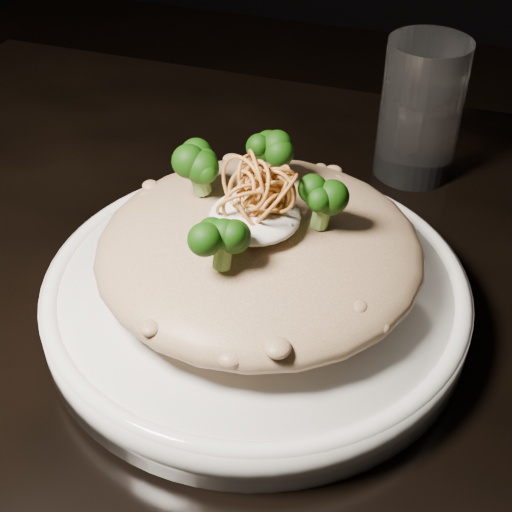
{
  "coord_description": "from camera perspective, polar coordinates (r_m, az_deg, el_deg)",
  "views": [
    {
      "loc": [
        0.07,
        -0.37,
        1.13
      ],
      "look_at": [
        -0.06,
        0.01,
        0.81
      ],
      "focal_mm": 50.0,
      "sensor_mm": 36.0,
      "label": 1
    }
  ],
  "objects": [
    {
      "name": "shallots",
      "position": [
        0.47,
        0.34,
        6.03
      ],
      "size": [
        0.06,
        0.06,
        0.04
      ],
      "primitive_type": null,
      "color": "brown",
      "rests_on": "cheese"
    },
    {
      "name": "drinking_glass",
      "position": [
        0.69,
        13.03,
        11.31
      ],
      "size": [
        0.1,
        0.1,
        0.13
      ],
      "primitive_type": "cylinder",
      "rotation": [
        0.0,
        0.0,
        -0.43
      ],
      "color": "white",
      "rests_on": "table"
    },
    {
      "name": "plate",
      "position": [
        0.54,
        -0.0,
        -3.23
      ],
      "size": [
        0.31,
        0.31,
        0.03
      ],
      "primitive_type": "cylinder",
      "color": "white",
      "rests_on": "table"
    },
    {
      "name": "table",
      "position": [
        0.59,
        5.69,
        -11.98
      ],
      "size": [
        1.1,
        0.8,
        0.75
      ],
      "color": "black",
      "rests_on": "ground"
    },
    {
      "name": "cheese",
      "position": [
        0.48,
        -0.11,
        3.16
      ],
      "size": [
        0.06,
        0.06,
        0.02
      ],
      "primitive_type": "ellipsoid",
      "color": "silver",
      "rests_on": "risotto"
    },
    {
      "name": "risotto",
      "position": [
        0.51,
        0.28,
        0.62
      ],
      "size": [
        0.24,
        0.24,
        0.05
      ],
      "primitive_type": "ellipsoid",
      "color": "brown",
      "rests_on": "plate"
    },
    {
      "name": "broccoli",
      "position": [
        0.48,
        -0.16,
        5.61
      ],
      "size": [
        0.14,
        0.14,
        0.05
      ],
      "primitive_type": null,
      "color": "black",
      "rests_on": "risotto"
    }
  ]
}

